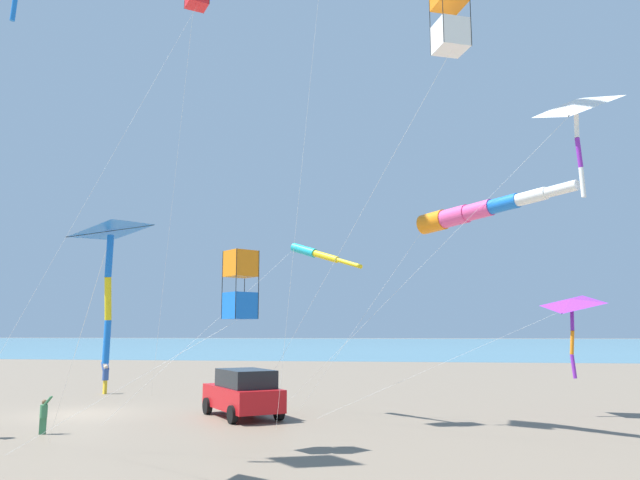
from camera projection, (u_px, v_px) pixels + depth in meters
ground_plane at (81, 414)px, 24.50m from camera, size 600.00×600.00×0.00m
ocean_water_strip at (362, 343)px, 186.03m from camera, size 240.00×600.00×0.01m
parked_car at (243, 392)px, 23.53m from camera, size 4.56×4.03×1.85m
cooler_box at (274, 403)px, 26.27m from camera, size 0.62×0.42×0.42m
person_adult_flyer at (105, 376)px, 32.50m from camera, size 0.60×0.60×1.68m
person_child_green_jacket at (44, 413)px, 19.66m from camera, size 0.36×0.42×1.21m
kite_box_purple_drifting at (450, 15)px, 16.81m from camera, size 11.12×8.63×13.14m
kite_windsock_black_fish_shape at (315, 254)px, 24.56m from camera, size 4.20×9.24×7.02m
kite_delta_blue_topmost at (571, 305)px, 24.30m from camera, size 3.14×11.32×4.89m
kite_box_long_streamer_right at (240, 285)px, 17.49m from camera, size 2.00×6.58×5.64m
kite_windsock_long_streamer_left at (471, 212)px, 20.85m from camera, size 7.53×9.79×7.78m
kite_delta_magenta_far_left at (110, 231)px, 13.39m from camera, size 6.39×5.37×5.90m
kite_delta_teal_far_right at (575, 108)px, 17.98m from camera, size 10.09×11.77×10.52m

